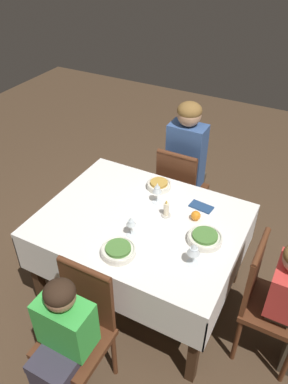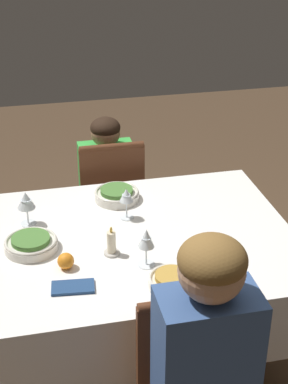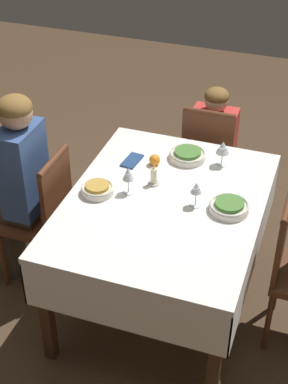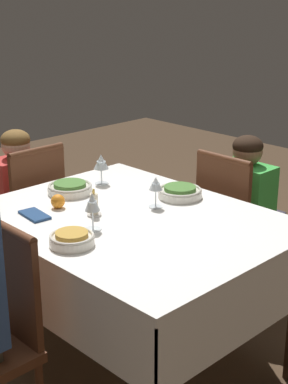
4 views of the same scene
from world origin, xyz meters
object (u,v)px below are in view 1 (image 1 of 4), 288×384
wine_glass_south (131,222)px  dining_table (141,229)px  bowl_north (159,185)px  napkin_red_folded (201,207)px  chair_north (180,189)px  person_child_green (61,348)px  chair_east (266,298)px  wine_glass_east (194,249)px  chair_south (79,327)px  bowl_south (118,250)px  orange_fruit (196,216)px  person_adult_denim (188,161)px  wine_glass_north (157,189)px  candle_centerpiece (166,211)px  bowl_east (205,237)px

wine_glass_south → dining_table: bearing=95.9°
bowl_north → napkin_red_folded: 0.37m
chair_north → person_child_green: size_ratio=0.93×
chair_east → wine_glass_south: chair_east is taller
chair_north → napkin_red_folded: chair_north is taller
wine_glass_east → napkin_red_folded: wine_glass_east is taller
chair_south → bowl_south: chair_south is taller
chair_south → orange_fruit: bearing=70.4°
chair_south → orange_fruit: chair_south is taller
chair_north → person_adult_denim: person_adult_denim is taller
wine_glass_south → wine_glass_east: wine_glass_east is taller
wine_glass_north → wine_glass_south: wine_glass_north is taller
wine_glass_north → candle_centerpiece: (0.12, -0.11, -0.07)m
dining_table → bowl_south: 0.37m
dining_table → chair_north: chair_north is taller
wine_glass_north → wine_glass_south: size_ratio=1.12×
chair_south → chair_east: (0.90, 0.71, 0.00)m
wine_glass_south → bowl_east: 0.47m
wine_glass_north → bowl_east: bearing=-25.7°
chair_north → wine_glass_south: bearing=92.9°
bowl_north → chair_south: bearing=-87.5°
candle_centerpiece → orange_fruit: bearing=16.8°
chair_south → wine_glass_south: 0.68m
candle_centerpiece → bowl_south: bearing=-102.7°
napkin_red_folded → dining_table: bearing=-135.8°
orange_fruit → chair_east: bearing=-19.9°
chair_north → dining_table: bearing=92.3°
person_adult_denim → person_child_green: (0.03, -1.80, -0.17)m
chair_east → wine_glass_north: (-0.88, 0.25, 0.37)m
chair_north → chair_south: size_ratio=1.00×
wine_glass_east → orange_fruit: size_ratio=2.41×
wine_glass_north → candle_centerpiece: size_ratio=1.28×
person_adult_denim → bowl_east: size_ratio=5.76×
person_adult_denim → wine_glass_south: bearing=92.5°
chair_north → chair_east: (0.92, -0.79, 0.00)m
person_adult_denim → person_child_green: bearing=90.9°
bowl_north → napkin_red_folded: bearing=-10.8°
chair_north → wine_glass_east: (0.48, -0.95, 0.36)m
chair_south → person_adult_denim: (-0.03, 1.64, 0.20)m
bowl_north → bowl_east: size_ratio=0.82×
chair_north → wine_glass_north: (0.04, -0.53, 0.37)m
dining_table → chair_north: (-0.03, 0.75, -0.15)m
bowl_north → orange_fruit: (0.37, -0.21, 0.01)m
wine_glass_south → orange_fruit: (0.31, 0.33, -0.07)m
wine_glass_south → wine_glass_east: (0.44, -0.04, 0.01)m
chair_east → bowl_east: chair_east is taller
dining_table → wine_glass_north: 0.30m
dining_table → chair_north: 0.76m
napkin_red_folded → orange_fruit: bearing=-85.4°
chair_north → person_adult_denim: bearing=-90.0°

